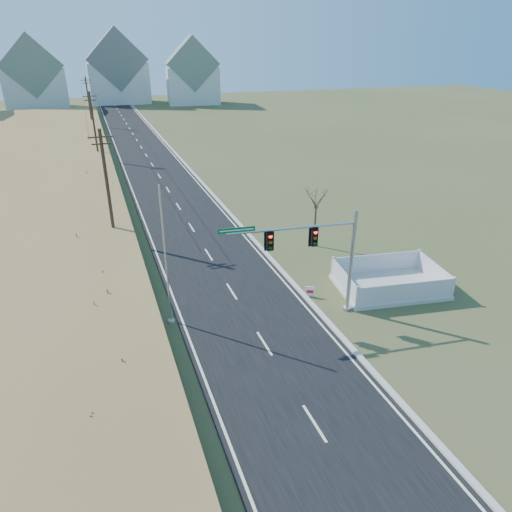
{
  "coord_description": "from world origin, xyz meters",
  "views": [
    {
      "loc": [
        -7.21,
        -20.77,
        14.64
      ],
      "look_at": [
        0.9,
        1.83,
        3.4
      ],
      "focal_mm": 32.0,
      "sensor_mm": 36.0,
      "label": 1
    }
  ],
  "objects_px": {
    "fence_enclosure": "(389,285)",
    "open_sign": "(310,291)",
    "flagpole": "(167,272)",
    "traffic_signal_mast": "(322,253)",
    "bare_tree": "(317,197)"
  },
  "relations": [
    {
      "from": "fence_enclosure",
      "to": "open_sign",
      "type": "bearing_deg",
      "value": 179.92
    },
    {
      "from": "traffic_signal_mast",
      "to": "open_sign",
      "type": "distance_m",
      "value": 4.11
    },
    {
      "from": "open_sign",
      "to": "bare_tree",
      "type": "xyz_separation_m",
      "value": [
        3.84,
        7.18,
        3.65
      ]
    },
    {
      "from": "open_sign",
      "to": "flagpole",
      "type": "bearing_deg",
      "value": -157.31
    },
    {
      "from": "traffic_signal_mast",
      "to": "open_sign",
      "type": "bearing_deg",
      "value": 85.87
    },
    {
      "from": "traffic_signal_mast",
      "to": "fence_enclosure",
      "type": "relative_size",
      "value": 1.1
    },
    {
      "from": "traffic_signal_mast",
      "to": "bare_tree",
      "type": "height_order",
      "value": "traffic_signal_mast"
    },
    {
      "from": "open_sign",
      "to": "traffic_signal_mast",
      "type": "bearing_deg",
      "value": -77.57
    },
    {
      "from": "fence_enclosure",
      "to": "flagpole",
      "type": "height_order",
      "value": "flagpole"
    },
    {
      "from": "traffic_signal_mast",
      "to": "bare_tree",
      "type": "distance_m",
      "value": 10.04
    },
    {
      "from": "fence_enclosure",
      "to": "open_sign",
      "type": "relative_size",
      "value": 10.26
    },
    {
      "from": "traffic_signal_mast",
      "to": "flagpole",
      "type": "xyz_separation_m",
      "value": [
        -8.44,
        1.99,
        -0.71
      ]
    },
    {
      "from": "fence_enclosure",
      "to": "bare_tree",
      "type": "height_order",
      "value": "bare_tree"
    },
    {
      "from": "traffic_signal_mast",
      "to": "flagpole",
      "type": "distance_m",
      "value": 8.7
    },
    {
      "from": "fence_enclosure",
      "to": "bare_tree",
      "type": "relative_size",
      "value": 1.45
    }
  ]
}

